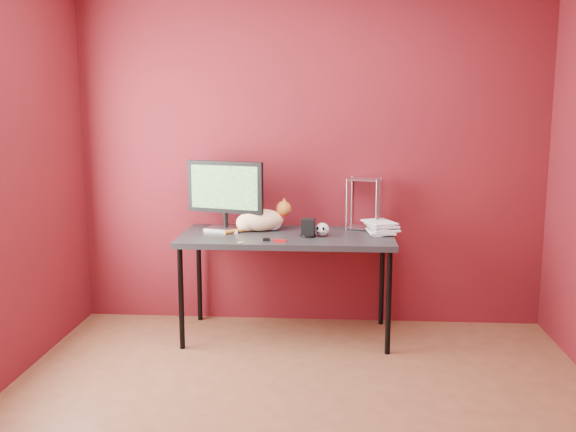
# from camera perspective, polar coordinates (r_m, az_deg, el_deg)

# --- Properties ---
(room) EXTENTS (3.52, 3.52, 2.61)m
(room) POSITION_cam_1_polar(r_m,az_deg,el_deg) (3.08, 0.89, 5.95)
(room) COLOR brown
(room) RESTS_ON ground
(desk) EXTENTS (1.50, 0.70, 0.75)m
(desk) POSITION_cam_1_polar(r_m,az_deg,el_deg) (4.55, -0.10, -2.27)
(desk) COLOR black
(desk) RESTS_ON ground
(monitor) EXTENTS (0.57, 0.25, 0.51)m
(monitor) POSITION_cam_1_polar(r_m,az_deg,el_deg) (4.67, -5.61, 2.14)
(monitor) COLOR #A2A1A6
(monitor) RESTS_ON desk
(cat) EXTENTS (0.47, 0.29, 0.24)m
(cat) POSITION_cam_1_polar(r_m,az_deg,el_deg) (4.66, -2.40, -0.33)
(cat) COLOR orange
(cat) RESTS_ON desk
(skull_mug) EXTENTS (0.10, 0.10, 0.09)m
(skull_mug) POSITION_cam_1_polar(r_m,az_deg,el_deg) (4.48, 3.07, -1.20)
(skull_mug) COLOR silver
(skull_mug) RESTS_ON desk
(speaker) EXTENTS (0.11, 0.11, 0.13)m
(speaker) POSITION_cam_1_polar(r_m,az_deg,el_deg) (4.45, 1.79, -1.12)
(speaker) COLOR black
(speaker) RESTS_ON desk
(book_stack) EXTENTS (0.26, 0.30, 0.98)m
(book_stack) POSITION_cam_1_polar(r_m,az_deg,el_deg) (4.54, 7.39, 4.53)
(book_stack) COLOR beige
(book_stack) RESTS_ON desk
(wire_rack) EXTENTS (0.25, 0.22, 0.38)m
(wire_rack) POSITION_cam_1_polar(r_m,az_deg,el_deg) (4.76, 6.75, 1.12)
(wire_rack) COLOR #A2A1A6
(wire_rack) RESTS_ON desk
(pocket_knife) EXTENTS (0.09, 0.04, 0.02)m
(pocket_knife) POSITION_cam_1_polar(r_m,az_deg,el_deg) (4.29, -0.74, -2.22)
(pocket_knife) COLOR maroon
(pocket_knife) RESTS_ON desk
(black_gadget) EXTENTS (0.05, 0.03, 0.02)m
(black_gadget) POSITION_cam_1_polar(r_m,az_deg,el_deg) (4.32, -1.93, -2.10)
(black_gadget) COLOR black
(black_gadget) RESTS_ON desk
(washer) EXTENTS (0.04, 0.04, 0.00)m
(washer) POSITION_cam_1_polar(r_m,az_deg,el_deg) (4.28, -4.19, -2.34)
(washer) COLOR #A2A1A6
(washer) RESTS_ON desk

